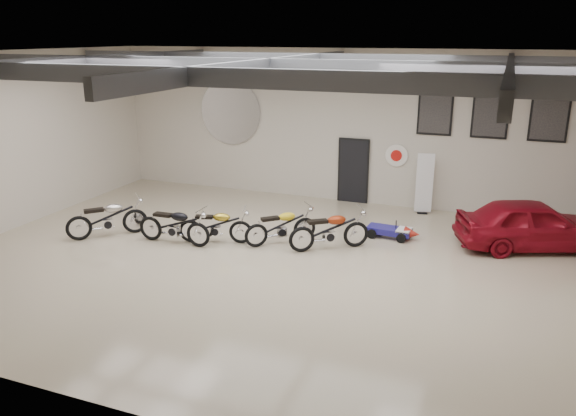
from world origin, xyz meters
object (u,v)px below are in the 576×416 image
at_px(motorcycle_gold, 215,225).
at_px(motorcycle_silver, 107,217).
at_px(motorcycle_black, 174,224).
at_px(motorcycle_red, 329,229).
at_px(banner_stand, 424,184).
at_px(go_kart, 394,229).
at_px(motorcycle_yellow, 281,225).
at_px(vintage_car, 533,224).

bearing_deg(motorcycle_gold, motorcycle_silver, 174.49).
xyz_separation_m(motorcycle_black, motorcycle_red, (4.02, 1.09, 0.01)).
xyz_separation_m(motorcycle_black, motorcycle_gold, (1.01, 0.45, -0.04)).
height_order(banner_stand, go_kart, banner_stand).
distance_m(motorcycle_silver, motorcycle_red, 6.18).
distance_m(motorcycle_yellow, go_kart, 3.16).
bearing_deg(motorcycle_yellow, motorcycle_black, 157.75).
xyz_separation_m(banner_stand, motorcycle_red, (-1.85, -4.02, -0.40)).
relative_size(motorcycle_gold, motorcycle_yellow, 0.98).
bearing_deg(vintage_car, motorcycle_red, 90.35).
relative_size(motorcycle_yellow, motorcycle_red, 0.93).
height_order(motorcycle_silver, go_kart, motorcycle_silver).
bearing_deg(motorcycle_silver, go_kart, -25.04).
xyz_separation_m(motorcycle_silver, go_kart, (7.47, 2.74, -0.29)).
bearing_deg(go_kart, motorcycle_gold, -150.68).
relative_size(motorcycle_silver, motorcycle_black, 1.03).
relative_size(banner_stand, go_kart, 1.29).
distance_m(go_kart, vintage_car, 3.59).
relative_size(motorcycle_gold, motorcycle_red, 0.92).
xyz_separation_m(go_kart, vintage_car, (3.53, 0.54, 0.40)).
bearing_deg(motorcycle_red, vintage_car, -13.93).
height_order(banner_stand, motorcycle_black, banner_stand).
height_order(motorcycle_yellow, vintage_car, vintage_car).
height_order(motorcycle_black, vintage_car, vintage_car).
height_order(banner_stand, motorcycle_gold, banner_stand).
xyz_separation_m(motorcycle_gold, motorcycle_red, (3.01, 0.63, 0.05)).
xyz_separation_m(motorcycle_yellow, motorcycle_red, (1.34, 0.06, 0.04)).
xyz_separation_m(banner_stand, vintage_car, (3.11, -2.02, -0.29)).
height_order(motorcycle_red, go_kart, motorcycle_red).
distance_m(motorcycle_red, go_kart, 2.06).
height_order(banner_stand, vintage_car, banner_stand).
xyz_separation_m(banner_stand, motorcycle_gold, (-4.85, -4.66, -0.45)).
bearing_deg(motorcycle_black, banner_stand, 40.13).
bearing_deg(motorcycle_silver, motorcycle_black, -39.66).
xyz_separation_m(motorcycle_gold, go_kart, (4.43, 2.09, -0.24)).
height_order(motorcycle_yellow, go_kart, motorcycle_yellow).
height_order(banner_stand, motorcycle_silver, banner_stand).
distance_m(motorcycle_black, go_kart, 6.01).
bearing_deg(banner_stand, motorcycle_yellow, -139.52).
height_order(motorcycle_gold, go_kart, motorcycle_gold).
relative_size(motorcycle_black, vintage_car, 0.54).
xyz_separation_m(banner_stand, motorcycle_silver, (-7.89, -5.31, -0.39)).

